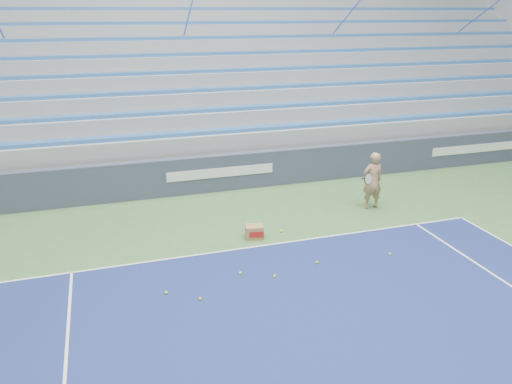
{
  "coord_description": "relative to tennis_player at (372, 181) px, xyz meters",
  "views": [
    {
      "loc": [
        -3.22,
        2.09,
        5.09
      ],
      "look_at": [
        0.03,
        12.38,
        1.15
      ],
      "focal_mm": 35.0,
      "sensor_mm": 36.0,
      "label": 1
    }
  ],
  "objects": [
    {
      "name": "tennis_ball_6",
      "position": [
        -2.89,
        -0.78,
        -0.75
      ],
      "size": [
        0.07,
        0.07,
        0.07
      ],
      "primitive_type": "sphere",
      "color": "#BFDA2C",
      "rests_on": "ground"
    },
    {
      "name": "tennis_ball_0",
      "position": [
        -2.72,
        -2.53,
        -0.75
      ],
      "size": [
        0.07,
        0.07,
        0.07
      ],
      "primitive_type": "sphere",
      "color": "#BFDA2C",
      "rests_on": "ground"
    },
    {
      "name": "tennis_ball_2",
      "position": [
        -1.02,
        -2.65,
        -0.75
      ],
      "size": [
        0.07,
        0.07,
        0.07
      ],
      "primitive_type": "sphere",
      "color": "#BFDA2C",
      "rests_on": "ground"
    },
    {
      "name": "tennis_player",
      "position": [
        0.0,
        0.0,
        0.0
      ],
      "size": [
        0.89,
        0.81,
        1.57
      ],
      "color": "tan",
      "rests_on": "ground"
    },
    {
      "name": "tennis_ball_5",
      "position": [
        -5.38,
        -3.18,
        -0.75
      ],
      "size": [
        0.07,
        0.07,
        0.07
      ],
      "primitive_type": "sphere",
      "color": "#BFDA2C",
      "rests_on": "ground"
    },
    {
      "name": "tennis_ball_4",
      "position": [
        -5.96,
        -2.78,
        -0.75
      ],
      "size": [
        0.07,
        0.07,
        0.07
      ],
      "primitive_type": "sphere",
      "color": "#BFDA2C",
      "rests_on": "ground"
    },
    {
      "name": "bleachers",
      "position": [
        -3.58,
        8.35,
        1.57
      ],
      "size": [
        31.0,
        9.15,
        7.3
      ],
      "color": "gray",
      "rests_on": "ground"
    },
    {
      "name": "tennis_ball_1",
      "position": [
        -3.78,
        -2.81,
        -0.75
      ],
      "size": [
        0.07,
        0.07,
        0.07
      ],
      "primitive_type": "sphere",
      "color": "#BFDA2C",
      "rests_on": "ground"
    },
    {
      "name": "tennis_ball_3",
      "position": [
        -4.4,
        -2.48,
        -0.75
      ],
      "size": [
        0.07,
        0.07,
        0.07
      ],
      "primitive_type": "sphere",
      "color": "#BFDA2C",
      "rests_on": "ground"
    },
    {
      "name": "sponsor_barrier",
      "position": [
        -3.58,
        2.63,
        -0.24
      ],
      "size": [
        30.0,
        0.32,
        1.1
      ],
      "color": "#363D52",
      "rests_on": "ground"
    },
    {
      "name": "ball_box",
      "position": [
        -3.61,
        -0.89,
        -0.63
      ],
      "size": [
        0.48,
        0.4,
        0.32
      ],
      "color": "olive",
      "rests_on": "ground"
    }
  ]
}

